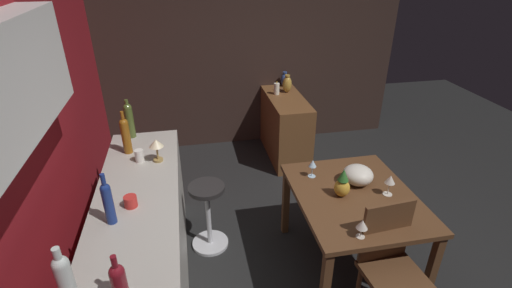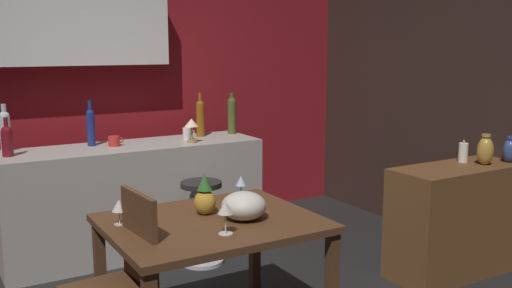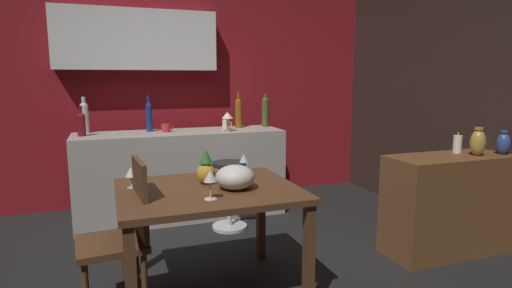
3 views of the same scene
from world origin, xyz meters
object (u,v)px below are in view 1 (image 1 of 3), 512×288
object	(u,v)px
wine_glass_center	(313,164)
vase_ceramic_blue	(285,80)
chair_near_window	(390,263)
wine_bottle_ruby	(119,281)
sideboard_cabinet	(285,127)
wine_bottle_cobalt	(108,201)
bar_stool	(208,215)
wine_bottle_olive	(129,119)
vase_brass	(287,84)
wine_glass_left	(390,180)
cup_white	(139,156)
pineapple_centerpiece	(342,185)
cup_red	(131,201)
counter_lamp	(156,145)
fruit_bowl	(358,175)
wine_bottle_clear	(65,279)
pillar_candle_tall	(277,89)
wine_glass_right	(362,225)
dining_table	(354,204)
wine_bottle_amber	(126,134)

from	to	relation	value
wine_glass_center	vase_ceramic_blue	bearing A→B (deg)	-8.84
chair_near_window	wine_bottle_ruby	bearing A→B (deg)	99.49
sideboard_cabinet	wine_bottle_cobalt	distance (m)	2.93
bar_stool	wine_bottle_olive	size ratio (longest dim) A/B	1.76
wine_bottle_olive	vase_brass	world-z (taller)	wine_bottle_olive
bar_stool	wine_glass_center	xyz separation A→B (m)	(-0.15, -0.90, 0.51)
wine_glass_center	wine_bottle_ruby	world-z (taller)	wine_bottle_ruby
wine_bottle_olive	chair_near_window	bearing A→B (deg)	-131.55
wine_glass_left	wine_glass_center	bearing A→B (deg)	53.73
vase_brass	vase_ceramic_blue	bearing A→B (deg)	-7.66
wine_bottle_olive	cup_white	world-z (taller)	wine_bottle_olive
pineapple_centerpiece	vase_ceramic_blue	size ratio (longest dim) A/B	1.21
cup_red	vase_ceramic_blue	xyz separation A→B (m)	(2.51, -1.77, -0.03)
chair_near_window	counter_lamp	distance (m)	2.00
vase_ceramic_blue	wine_bottle_cobalt	bearing A→B (deg)	144.77
wine_bottle_ruby	pineapple_centerpiece	bearing A→B (deg)	-61.56
wine_glass_left	wine_bottle_ruby	size ratio (longest dim) A/B	0.62
wine_glass_left	cup_white	xyz separation A→B (m)	(0.64, 1.94, 0.08)
cup_white	wine_bottle_ruby	bearing A→B (deg)	-179.25
fruit_bowl	wine_bottle_ruby	size ratio (longest dim) A/B	0.88
wine_bottle_clear	cup_red	distance (m)	0.81
bar_stool	fruit_bowl	size ratio (longest dim) A/B	2.61
cup_red	vase_brass	bearing A→B (deg)	-37.54
wine_bottle_ruby	pillar_candle_tall	bearing A→B (deg)	-27.41
fruit_bowl	wine_bottle_clear	xyz separation A→B (m)	(-0.96, 1.99, 0.25)
cup_red	wine_bottle_clear	bearing A→B (deg)	164.65
wine_glass_right	wine_bottle_cobalt	distance (m)	1.66
wine_bottle_ruby	wine_bottle_clear	xyz separation A→B (m)	(0.02, 0.24, 0.05)
wine_glass_left	wine_bottle_olive	world-z (taller)	wine_bottle_olive
chair_near_window	wine_bottle_cobalt	distance (m)	1.95
wine_glass_right	cup_red	distance (m)	1.58
pillar_candle_tall	pineapple_centerpiece	bearing A→B (deg)	179.76
wine_glass_right	pillar_candle_tall	bearing A→B (deg)	-1.53
chair_near_window	wine_bottle_olive	distance (m)	2.52
wine_glass_center	wine_bottle_ruby	bearing A→B (deg)	129.28
wine_glass_left	pineapple_centerpiece	bearing A→B (deg)	80.85
cup_white	pillar_candle_tall	size ratio (longest dim) A/B	0.62
sideboard_cabinet	pineapple_centerpiece	distance (m)	2.08
bar_stool	cup_red	distance (m)	0.95
dining_table	sideboard_cabinet	size ratio (longest dim) A/B	1.04
chair_near_window	vase_ceramic_blue	world-z (taller)	vase_ceramic_blue
wine_bottle_olive	wine_bottle_clear	distance (m)	1.90
dining_table	wine_bottle_ruby	bearing A→B (deg)	116.35
counter_lamp	chair_near_window	bearing A→B (deg)	-125.15
wine_bottle_amber	wine_bottle_olive	bearing A→B (deg)	0.07
bar_stool	wine_bottle_clear	bearing A→B (deg)	149.55
bar_stool	chair_near_window	bearing A→B (deg)	-130.20
wine_glass_left	vase_ceramic_blue	bearing A→B (deg)	3.97
wine_bottle_olive	counter_lamp	size ratio (longest dim) A/B	1.86
dining_table	pillar_candle_tall	size ratio (longest dim) A/B	6.62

